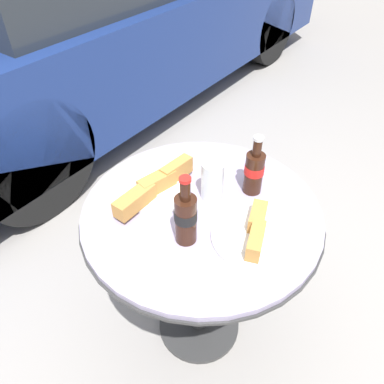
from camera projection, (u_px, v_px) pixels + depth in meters
ground_plane at (199, 325)px, 1.64m from camera, size 30.00×30.00×0.00m
bistro_table at (201, 237)px, 1.26m from camera, size 0.76×0.76×0.71m
cola_bottle_left at (186, 217)px, 1.02m from camera, size 0.06×0.06×0.23m
cola_bottle_right at (254, 171)px, 1.18m from camera, size 0.06×0.06×0.21m
drinking_glass at (212, 182)px, 1.18m from camera, size 0.07×0.07×0.13m
lunch_plate_near at (256, 234)px, 1.07m from camera, size 0.26×0.26×0.06m
lunch_plate_far at (156, 187)px, 1.21m from camera, size 0.33×0.22×0.07m
parked_car at (104, 17)px, 2.91m from camera, size 4.32×1.71×1.29m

